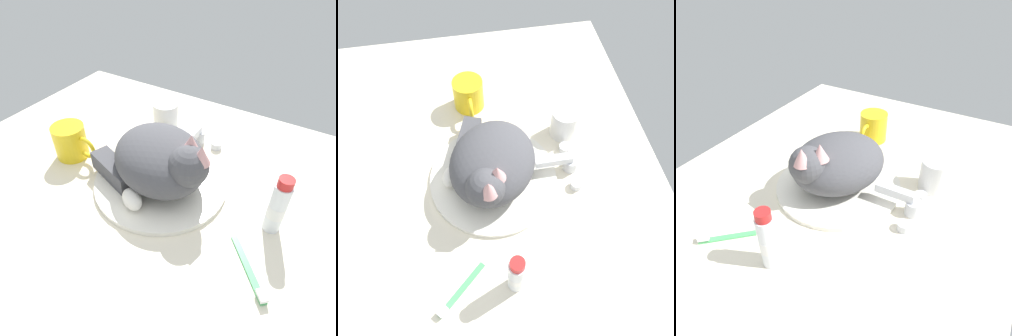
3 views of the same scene
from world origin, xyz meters
The scene contains 8 objects.
ground_plane centered at (0.00, 0.00, -1.50)cm, with size 110.00×82.50×3.00cm, color silver.
sink_basin centered at (0.00, 0.00, 0.55)cm, with size 30.26×30.26×1.10cm, color white.
faucet centered at (0.00, 17.49, 2.40)cm, with size 13.64×10.83×5.42cm.
cat centered at (0.61, -0.60, 7.50)cm, with size 30.65×27.23×14.96cm.
coffee_mug centered at (-24.58, -2.72, 4.28)cm, with size 12.15×8.05×8.56cm.
rinse_cup centered at (-11.00, 20.07, 4.00)cm, with size 6.96×6.96×8.00cm.
toothpaste_bottle centered at (25.53, 0.64, 6.12)cm, with size 3.42×3.42×13.15cm.
toothbrush centered at (25.41, -11.02, 0.53)cm, with size 9.99×10.76×1.60cm.
Camera 1 is at (27.27, -41.47, 47.80)cm, focal length 31.73 mm.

